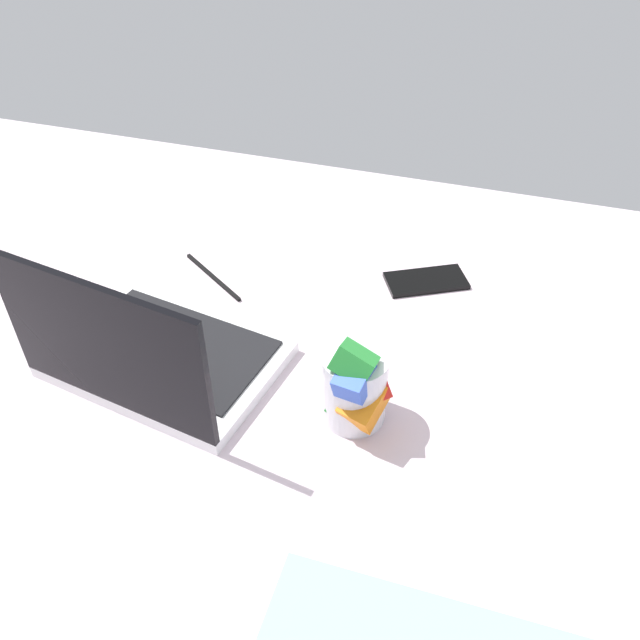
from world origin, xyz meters
The scene contains 5 objects.
bed_mattress centered at (0.00, 0.00, 9.00)cm, with size 180.00×140.00×18.00cm, color silver.
laptop centered at (2.78, 1.35, 22.41)cm, with size 36.41×28.24×23.00cm.
snack_cup centered at (-27.69, 0.66, 24.12)cm, with size 10.08×10.17×14.93cm.
cell_phone centered at (-31.77, -33.53, 18.40)cm, with size 6.80×14.00×0.80cm, color black.
charger_cable centered at (4.67, -23.65, 18.30)cm, with size 17.00×0.60×0.60cm, color black.
Camera 1 is at (-41.61, 61.93, 89.62)cm, focal length 37.61 mm.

